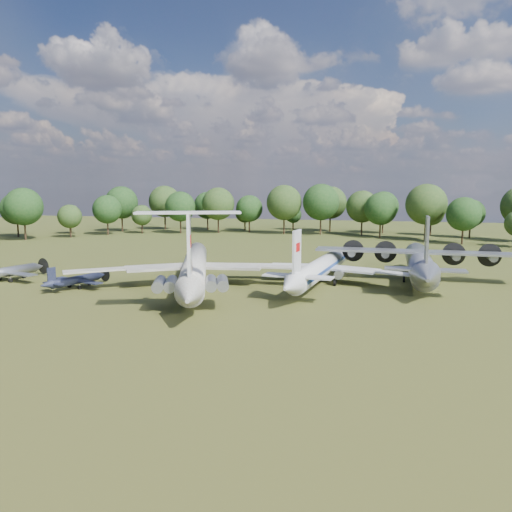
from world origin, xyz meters
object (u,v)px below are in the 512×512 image
(il62_airliner, at_px, (194,272))
(tu104_jet, at_px, (321,271))
(person_on_il62, at_px, (191,265))
(an12_transport, at_px, (420,267))
(small_prop_west, at_px, (76,282))
(small_prop_northwest, at_px, (6,274))

(il62_airliner, relative_size, tu104_jet, 1.21)
(il62_airliner, relative_size, person_on_il62, 31.49)
(an12_transport, bearing_deg, tu104_jet, -159.89)
(tu104_jet, bearing_deg, small_prop_west, -153.97)
(tu104_jet, bearing_deg, person_on_il62, -116.71)
(il62_airliner, relative_size, small_prop_west, 3.89)
(il62_airliner, xyz_separation_m, small_prop_northwest, (-31.28, -2.28, -1.27))
(tu104_jet, distance_m, small_prop_west, 37.57)
(tu104_jet, xyz_separation_m, small_prop_west, (-35.51, -12.21, -1.11))
(an12_transport, xyz_separation_m, person_on_il62, (-28.97, -25.81, 3.20))
(il62_airliner, bearing_deg, small_prop_west, 175.44)
(tu104_jet, height_order, an12_transport, an12_transport)
(il62_airliner, distance_m, an12_transport, 35.79)
(tu104_jet, distance_m, small_prop_northwest, 50.53)
(an12_transport, height_order, small_prop_west, an12_transport)
(il62_airliner, bearing_deg, tu104_jet, 4.26)
(small_prop_northwest, relative_size, person_on_il62, 10.09)
(small_prop_west, xyz_separation_m, person_on_il62, (21.69, -8.46, 4.71))
(an12_transport, height_order, person_on_il62, person_on_il62)
(small_prop_northwest, height_order, person_on_il62, person_on_il62)
(tu104_jet, bearing_deg, il62_airliner, -149.79)
(small_prop_west, height_order, small_prop_northwest, small_prop_northwest)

